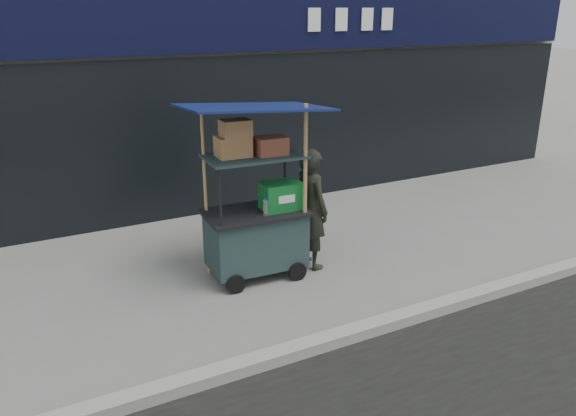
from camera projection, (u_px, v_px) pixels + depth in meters
ground at (311, 338)px, 5.52m from camera, size 80.00×80.00×0.00m
curb at (322, 343)px, 5.34m from camera, size 80.00×0.18×0.12m
vendor_cart at (257, 217)px, 6.59m from camera, size 1.62×1.19×2.13m
vendor_man at (311, 209)px, 6.85m from camera, size 0.42×0.59×1.51m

